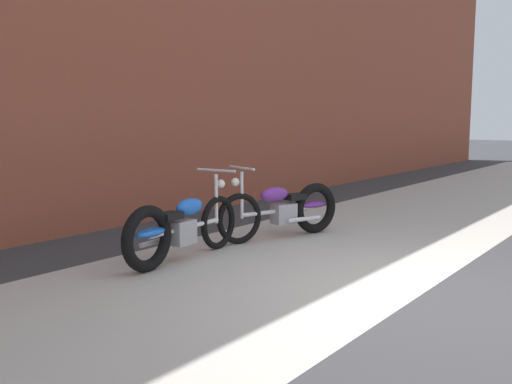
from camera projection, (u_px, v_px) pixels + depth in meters
The scene contains 5 objects.
ground_plane at pixel (420, 296), 5.36m from camera, with size 80.00×80.00×0.00m, color #38383A.
sidewalk_slab at pixel (269, 267), 6.40m from camera, with size 36.00×3.50×0.01m, color #B2ADA3.
brick_building_wall at pixel (72, 16), 8.06m from camera, with size 36.00×0.50×6.17m, color brown.
motorcycle_blue at pixel (177, 228), 6.56m from camera, with size 2.01×0.58×1.03m.
motorcycle_purple at pixel (288, 209), 7.96m from camera, with size 1.93×0.87×1.03m.
Camera 1 is at (-5.07, -1.89, 1.66)m, focal length 40.04 mm.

